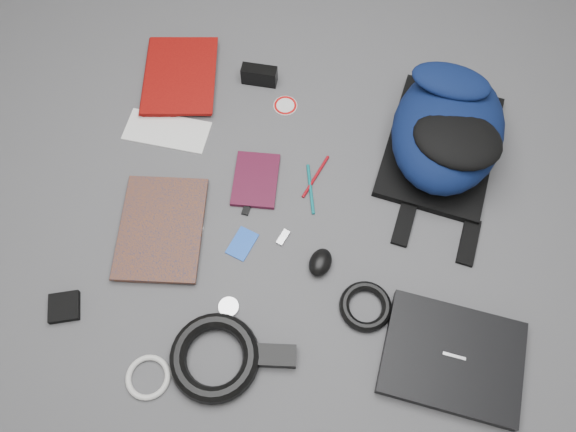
# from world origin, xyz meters

# --- Properties ---
(ground) EXTENTS (4.00, 4.00, 0.00)m
(ground) POSITION_xyz_m (0.00, 0.00, 0.00)
(ground) COLOR #4F4F51
(ground) RESTS_ON ground
(backpack) EXTENTS (0.38, 0.50, 0.19)m
(backpack) POSITION_xyz_m (0.39, 0.28, 0.09)
(backpack) COLOR #081234
(backpack) RESTS_ON ground
(laptop) EXTENTS (0.34, 0.28, 0.03)m
(laptop) POSITION_xyz_m (0.44, -0.30, 0.02)
(laptop) COLOR black
(laptop) RESTS_ON ground
(textbook_red) EXTENTS (0.25, 0.32, 0.03)m
(textbook_red) POSITION_xyz_m (-0.49, 0.39, 0.02)
(textbook_red) COLOR #760706
(textbook_red) RESTS_ON ground
(comic_book) EXTENTS (0.25, 0.32, 0.02)m
(comic_book) POSITION_xyz_m (-0.43, -0.09, 0.01)
(comic_book) COLOR #A1470B
(comic_book) RESTS_ON ground
(envelope) EXTENTS (0.24, 0.12, 0.00)m
(envelope) POSITION_xyz_m (-0.38, 0.22, 0.00)
(envelope) COLOR white
(envelope) RESTS_ON ground
(dvd_case) EXTENTS (0.13, 0.17, 0.01)m
(dvd_case) POSITION_xyz_m (-0.10, 0.10, 0.01)
(dvd_case) COLOR #3A0B1D
(dvd_case) RESTS_ON ground
(compact_camera) EXTENTS (0.10, 0.04, 0.06)m
(compact_camera) POSITION_xyz_m (-0.15, 0.44, 0.03)
(compact_camera) COLOR black
(compact_camera) RESTS_ON ground
(sticker_disc) EXTENTS (0.08, 0.08, 0.00)m
(sticker_disc) POSITION_xyz_m (-0.06, 0.36, 0.00)
(sticker_disc) COLOR white
(sticker_disc) RESTS_ON ground
(pen_teal) EXTENTS (0.04, 0.15, 0.01)m
(pen_teal) POSITION_xyz_m (0.05, 0.10, 0.00)
(pen_teal) COLOR #0C686D
(pen_teal) RESTS_ON ground
(pen_red) EXTENTS (0.06, 0.14, 0.01)m
(pen_red) POSITION_xyz_m (0.06, 0.14, 0.00)
(pen_red) COLOR maroon
(pen_red) RESTS_ON ground
(id_badge) EXTENTS (0.08, 0.10, 0.00)m
(id_badge) POSITION_xyz_m (-0.11, -0.09, 0.00)
(id_badge) COLOR blue
(id_badge) RESTS_ON ground
(usb_black) EXTENTS (0.02, 0.05, 0.01)m
(usb_black) POSITION_xyz_m (-0.11, 0.02, 0.00)
(usb_black) COLOR black
(usb_black) RESTS_ON ground
(usb_silver) EXTENTS (0.03, 0.05, 0.01)m
(usb_silver) POSITION_xyz_m (-0.00, -0.06, 0.00)
(usb_silver) COLOR silver
(usb_silver) RESTS_ON ground
(mouse) EXTENTS (0.07, 0.09, 0.04)m
(mouse) POSITION_xyz_m (0.10, -0.12, 0.02)
(mouse) COLOR black
(mouse) RESTS_ON ground
(headphone_left) EXTENTS (0.06, 0.06, 0.01)m
(headphone_left) POSITION_xyz_m (-0.24, -0.07, 0.01)
(headphone_left) COLOR #A9A9AB
(headphone_left) RESTS_ON ground
(headphone_right) EXTENTS (0.05, 0.05, 0.01)m
(headphone_right) POSITION_xyz_m (-0.11, -0.26, 0.01)
(headphone_right) COLOR silver
(headphone_right) RESTS_ON ground
(cable_coil) EXTENTS (0.14, 0.14, 0.02)m
(cable_coil) POSITION_xyz_m (0.22, -0.21, 0.01)
(cable_coil) COLOR black
(cable_coil) RESTS_ON ground
(power_brick) EXTENTS (0.12, 0.06, 0.03)m
(power_brick) POSITION_xyz_m (0.01, -0.36, 0.01)
(power_brick) COLOR black
(power_brick) RESTS_ON ground
(power_cord_coil) EXTENTS (0.27, 0.27, 0.04)m
(power_cord_coil) POSITION_xyz_m (-0.11, -0.39, 0.02)
(power_cord_coil) COLOR black
(power_cord_coil) RESTS_ON ground
(pouch) EXTENTS (0.09, 0.09, 0.02)m
(pouch) POSITION_xyz_m (-0.50, -0.32, 0.01)
(pouch) COLOR black
(pouch) RESTS_ON ground
(white_cable_coil) EXTENTS (0.14, 0.14, 0.01)m
(white_cable_coil) POSITION_xyz_m (-0.26, -0.45, 0.01)
(white_cable_coil) COLOR silver
(white_cable_coil) RESTS_ON ground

